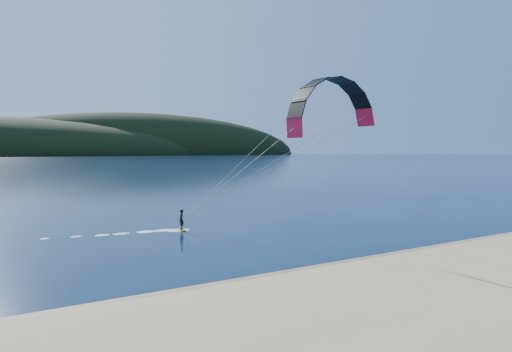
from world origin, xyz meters
The scene contains 3 objects.
ground centered at (0.00, 0.00, 0.00)m, with size 1800.00×1800.00×0.00m, color #071839.
wet_sand centered at (0.00, 4.50, 0.05)m, with size 220.00×2.50×0.10m.
kitesurfer_near centered at (14.58, 14.94, 8.33)m, with size 25.42×9.52×14.11m.
Camera 1 is at (-11.25, -14.72, 6.56)m, focal length 33.21 mm.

